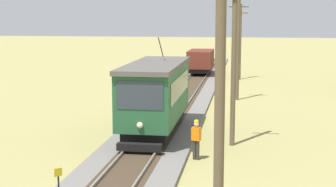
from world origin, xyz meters
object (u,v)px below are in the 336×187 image
Objects in this scene: utility_pole_foreground at (219,119)px; utility_pole_mid at (238,46)px; red_tram at (156,94)px; freight_car at (201,61)px; trackside_signal_marker at (58,183)px; utility_pole_near_tram at (234,60)px; gravel_pile at (170,66)px; track_worker at (196,138)px; utility_pole_far at (240,41)px.

utility_pole_foreground is 26.44m from utility_pole_mid.
freight_car is at bearing 90.01° from red_tram.
utility_pole_mid is at bearing -74.60° from freight_car.
red_tram is at bearing 80.71° from trackside_signal_marker.
utility_pole_near_tram reaches higher than red_tram.
red_tram reaches higher than trackside_signal_marker.
track_worker is (6.39, -35.29, 0.54)m from gravel_pile.
red_tram is 12.96m from utility_pole_mid.
trackside_signal_marker is (-5.57, -22.02, -3.30)m from utility_pole_mid.
trackside_signal_marker is 7.09m from track_worker.
red_tram is 1.11× the size of utility_pole_foreground.
utility_pole_foreground reaches higher than trackside_signal_marker.
utility_pole_near_tram is 4.49× the size of track_worker.
gravel_pile is 35.87m from track_worker.
utility_pole_foreground is at bearing -90.00° from utility_pole_mid.
trackside_signal_marker is 0.66× the size of track_worker.
gravel_pile is (-2.30, 41.08, -0.22)m from trackside_signal_marker.
utility_pole_foreground is at bearing -80.18° from gravel_pile.
utility_pole_far is 10.91m from gravel_pile.
gravel_pile is at bearing 103.69° from utility_pole_near_tram.
utility_pole_far is (3.97, 24.46, 1.53)m from red_tram.
red_tram is 1.10× the size of utility_pole_mid.
utility_pole_far is 34.86m from trackside_signal_marker.
utility_pole_foreground is 10.73m from track_worker.
red_tram is 7.24× the size of trackside_signal_marker.
gravel_pile is at bearing 112.45° from utility_pole_mid.
utility_pole_near_tram is 4.55m from track_worker.
utility_pole_far is at bearing -162.41° from track_worker.
gravel_pile is (-3.91, 31.27, -1.75)m from red_tram.
utility_pole_near_tram reaches higher than gravel_pile.
trackside_signal_marker is at bearing 141.59° from utility_pole_foreground.
utility_pole_foreground is 2.43× the size of gravel_pile.
utility_pole_foreground is 6.51× the size of trackside_signal_marker.
utility_pole_near_tram reaches higher than utility_pole_foreground.
track_worker is at bearing 54.74° from trackside_signal_marker.
utility_pole_far reaches higher than freight_car.
gravel_pile is (-7.87, 19.06, -3.52)m from utility_pole_mid.
utility_pole_far is at bearing -28.58° from freight_car.
track_worker is at bearing -116.61° from utility_pole_near_tram.
freight_car is 15.14m from utility_pole_mid.
utility_pole_near_tram is at bearing -76.31° from gravel_pile.
freight_car is 5.01m from utility_pole_far.
trackside_signal_marker is (-5.57, -34.27, -3.06)m from utility_pole_far.
trackside_signal_marker is at bearing -122.51° from utility_pole_near_tram.
gravel_pile is 1.77× the size of track_worker.
freight_car is 36.48m from trackside_signal_marker.
track_worker reaches higher than gravel_pile.
utility_pole_foreground is at bearing -90.00° from utility_pole_near_tram.
utility_pole_near_tram is at bearing -90.00° from utility_pole_far.
utility_pole_far is 6.15× the size of trackside_signal_marker.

